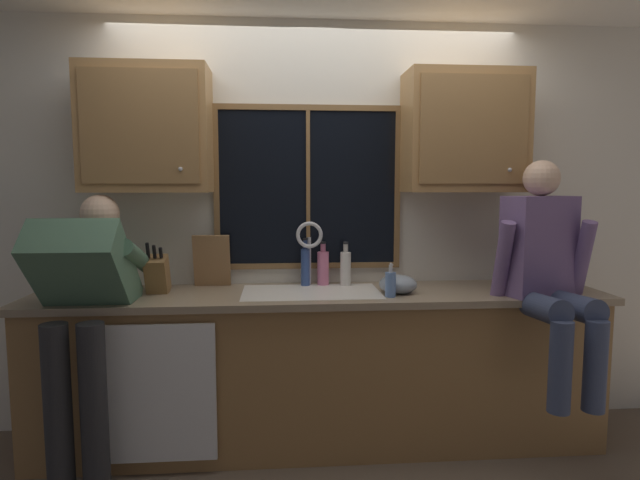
{
  "coord_description": "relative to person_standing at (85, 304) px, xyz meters",
  "views": [
    {
      "loc": [
        -0.24,
        -3.29,
        1.54
      ],
      "look_at": [
        0.0,
        -0.3,
        1.23
      ],
      "focal_mm": 29.27,
      "sensor_mm": 36.0,
      "label": 1
    }
  ],
  "objects": [
    {
      "name": "back_wall",
      "position": [
        1.23,
        0.64,
        0.34
      ],
      "size": [
        5.66,
        0.12,
        2.55
      ],
      "primitive_type": "cube",
      "color": "silver",
      "rests_on": "floor"
    },
    {
      "name": "window_glass",
      "position": [
        1.18,
        0.57,
        0.59
      ],
      "size": [
        1.1,
        0.02,
        0.95
      ],
      "primitive_type": "cube",
      "color": "black"
    },
    {
      "name": "window_frame_top",
      "position": [
        1.18,
        0.56,
        1.08
      ],
      "size": [
        1.17,
        0.02,
        0.04
      ],
      "primitive_type": "cube",
      "color": "brown"
    },
    {
      "name": "window_frame_bottom",
      "position": [
        1.18,
        0.56,
        0.1
      ],
      "size": [
        1.17,
        0.02,
        0.04
      ],
      "primitive_type": "cube",
      "color": "brown"
    },
    {
      "name": "window_frame_left",
      "position": [
        0.61,
        0.56,
        0.59
      ],
      "size": [
        0.03,
        0.02,
        0.95
      ],
      "primitive_type": "cube",
      "color": "brown"
    },
    {
      "name": "window_frame_right",
      "position": [
        1.75,
        0.56,
        0.59
      ],
      "size": [
        0.03,
        0.02,
        0.95
      ],
      "primitive_type": "cube",
      "color": "brown"
    },
    {
      "name": "window_mullion_center",
      "position": [
        1.18,
        0.56,
        0.59
      ],
      "size": [
        0.02,
        0.02,
        0.95
      ],
      "primitive_type": "cube",
      "color": "brown"
    },
    {
      "name": "lower_cabinet_run",
      "position": [
        1.23,
        0.29,
        -0.5
      ],
      "size": [
        3.26,
        0.58,
        0.88
      ],
      "primitive_type": "cube",
      "color": "olive",
      "rests_on": "floor"
    },
    {
      "name": "countertop",
      "position": [
        1.23,
        0.27,
        -0.04
      ],
      "size": [
        3.32,
        0.62,
        0.04
      ],
      "primitive_type": "cube",
      "color": "gray",
      "rests_on": "lower_cabinet_run"
    },
    {
      "name": "dishwasher_front",
      "position": [
        0.36,
        -0.03,
        -0.48
      ],
      "size": [
        0.6,
        0.02,
        0.74
      ],
      "primitive_type": "cube",
      "color": "white"
    },
    {
      "name": "upper_cabinet_left",
      "position": [
        0.24,
        0.41,
        0.92
      ],
      "size": [
        0.72,
        0.36,
        0.72
      ],
      "color": "#A87A47"
    },
    {
      "name": "upper_cabinet_right",
      "position": [
        2.12,
        0.41,
        0.92
      ],
      "size": [
        0.72,
        0.36,
        0.72
      ],
      "color": "#A87A47"
    },
    {
      "name": "sink",
      "position": [
        1.18,
        0.28,
        -0.11
      ],
      "size": [
        0.8,
        0.46,
        0.21
      ],
      "color": "white",
      "rests_on": "lower_cabinet_run"
    },
    {
      "name": "faucet",
      "position": [
        1.19,
        0.46,
        0.24
      ],
      "size": [
        0.18,
        0.09,
        0.4
      ],
      "color": "silver",
      "rests_on": "countertop"
    },
    {
      "name": "person_standing",
      "position": [
        0.0,
        0.0,
        0.0
      ],
      "size": [
        0.53,
        0.72,
        1.49
      ],
      "color": "#262628",
      "rests_on": "floor"
    },
    {
      "name": "person_sitting_on_counter",
      "position": [
        2.46,
        0.01,
        0.17
      ],
      "size": [
        0.54,
        0.65,
        1.26
      ],
      "color": "#384260",
      "rests_on": "countertop"
    },
    {
      "name": "knife_block",
      "position": [
        0.3,
        0.31,
        0.09
      ],
      "size": [
        0.12,
        0.18,
        0.32
      ],
      "color": "olive",
      "rests_on": "countertop"
    },
    {
      "name": "cutting_board",
      "position": [
        0.58,
        0.5,
        0.14
      ],
      "size": [
        0.22,
        0.09,
        0.32
      ],
      "primitive_type": "cube",
      "rotation": [
        0.21,
        0.0,
        0.0
      ],
      "color": "#997047",
      "rests_on": "countertop"
    },
    {
      "name": "mixing_bowl",
      "position": [
        1.68,
        0.22,
        0.03
      ],
      "size": [
        0.22,
        0.22,
        0.11
      ],
      "primitive_type": "ellipsoid",
      "color": "#8C99A8",
      "rests_on": "countertop"
    },
    {
      "name": "soap_dispenser",
      "position": [
        1.61,
        0.11,
        0.06
      ],
      "size": [
        0.06,
        0.07,
        0.19
      ],
      "color": "#668CCC",
      "rests_on": "countertop"
    },
    {
      "name": "bottle_green_glass",
      "position": [
        1.41,
        0.46,
        0.1
      ],
      "size": [
        0.07,
        0.07,
        0.27
      ],
      "color": "silver",
      "rests_on": "countertop"
    },
    {
      "name": "bottle_tall_clear",
      "position": [
        1.16,
        0.48,
        0.11
      ],
      "size": [
        0.06,
        0.06,
        0.3
      ],
      "color": "#334C8C",
      "rests_on": "countertop"
    },
    {
      "name": "bottle_amber_small",
      "position": [
        1.27,
        0.5,
        0.1
      ],
      "size": [
        0.07,
        0.07,
        0.27
      ],
      "color": "pink",
      "rests_on": "countertop"
    }
  ]
}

